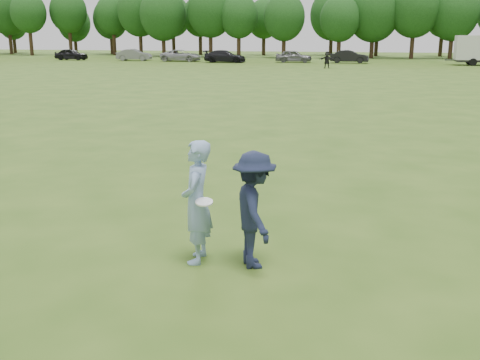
{
  "coord_description": "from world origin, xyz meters",
  "views": [
    {
      "loc": [
        3.29,
        -7.9,
        3.54
      ],
      "look_at": [
        1.18,
        1.09,
        1.1
      ],
      "focal_mm": 42.0,
      "sensor_mm": 36.0,
      "label": 1
    }
  ],
  "objects": [
    {
      "name": "car_e",
      "position": [
        -6.19,
        60.78,
        0.74
      ],
      "size": [
        4.45,
        2.03,
        1.48
      ],
      "primitive_type": "imported",
      "rotation": [
        0.0,
        0.0,
        1.64
      ],
      "color": "slate",
      "rests_on": "ground"
    },
    {
      "name": "car_d",
      "position": [
        -14.21,
        58.71,
        0.73
      ],
      "size": [
        5.11,
        2.3,
        1.45
      ],
      "primitive_type": "imported",
      "rotation": [
        0.0,
        0.0,
        1.62
      ],
      "color": "black",
      "rests_on": "ground"
    },
    {
      "name": "player_far_d",
      "position": [
        -1.38,
        50.61,
        0.84
      ],
      "size": [
        1.58,
        0.57,
        1.68
      ],
      "primitive_type": "imported",
      "rotation": [
        0.0,
        0.0,
        -0.05
      ],
      "color": "black",
      "rests_on": "ground"
    },
    {
      "name": "defender",
      "position": [
        1.64,
        0.1,
        0.91
      ],
      "size": [
        1.12,
        1.35,
        1.82
      ],
      "primitive_type": "imported",
      "rotation": [
        0.0,
        0.0,
        2.02
      ],
      "color": "#192037",
      "rests_on": "ground"
    },
    {
      "name": "car_f",
      "position": [
        0.39,
        60.89,
        0.75
      ],
      "size": [
        4.54,
        1.61,
        1.49
      ],
      "primitive_type": "imported",
      "rotation": [
        0.0,
        0.0,
        1.56
      ],
      "color": "black",
      "rests_on": "ground"
    },
    {
      "name": "treeline",
      "position": [
        2.81,
        76.9,
        6.26
      ],
      "size": [
        130.35,
        18.39,
        11.74
      ],
      "color": "#332114",
      "rests_on": "ground"
    },
    {
      "name": "disc_in_play",
      "position": [
        0.9,
        -0.1,
        1.04
      ],
      "size": [
        0.3,
        0.29,
        0.09
      ],
      "color": "white",
      "rests_on": "ground"
    },
    {
      "name": "thrower",
      "position": [
        0.73,
        0.08,
        0.98
      ],
      "size": [
        0.55,
        0.76,
        1.95
      ],
      "primitive_type": "imported",
      "rotation": [
        0.0,
        0.0,
        -1.45
      ],
      "color": "#85A4CE",
      "rests_on": "ground"
    },
    {
      "name": "car_a",
      "position": [
        -35.48,
        60.33,
        0.73
      ],
      "size": [
        4.33,
        1.83,
        1.46
      ],
      "primitive_type": "imported",
      "rotation": [
        0.0,
        0.0,
        1.55
      ],
      "color": "black",
      "rests_on": "ground"
    },
    {
      "name": "car_c",
      "position": [
        -20.28,
        60.22,
        0.71
      ],
      "size": [
        5.14,
        2.47,
        1.41
      ],
      "primitive_type": "imported",
      "rotation": [
        0.0,
        0.0,
        1.6
      ],
      "color": "#999A9E",
      "rests_on": "ground"
    },
    {
      "name": "car_b",
      "position": [
        -26.7,
        60.5,
        0.73
      ],
      "size": [
        4.57,
        2.13,
        1.45
      ],
      "primitive_type": "imported",
      "rotation": [
        0.0,
        0.0,
        1.71
      ],
      "color": "slate",
      "rests_on": "ground"
    },
    {
      "name": "ground",
      "position": [
        0.0,
        0.0,
        0.0
      ],
      "size": [
        200.0,
        200.0,
        0.0
      ],
      "primitive_type": "plane",
      "color": "#315317",
      "rests_on": "ground"
    }
  ]
}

